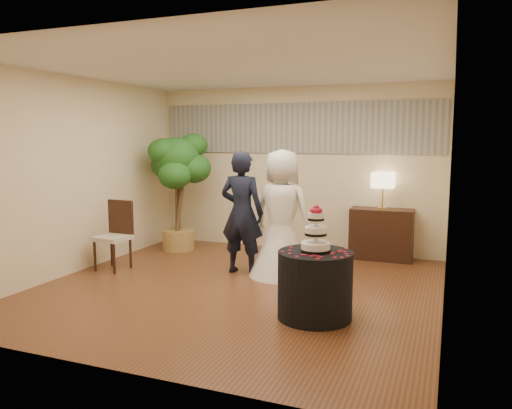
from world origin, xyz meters
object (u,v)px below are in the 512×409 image
at_px(table_lamp, 383,191).
at_px(ficus_tree, 178,191).
at_px(bride, 282,213).
at_px(cake_table, 315,285).
at_px(console, 381,234).
at_px(groom, 242,213).
at_px(wedding_cake, 316,228).
at_px(side_chair, 112,236).

xyz_separation_m(table_lamp, ficus_tree, (-3.37, -0.61, -0.08)).
distance_m(bride, cake_table, 1.78).
relative_size(console, table_lamp, 1.69).
bearing_deg(groom, bride, -171.99).
height_order(bride, console, bride).
bearing_deg(groom, ficus_tree, -30.87).
xyz_separation_m(bride, wedding_cake, (0.87, -1.47, 0.09)).
relative_size(wedding_cake, console, 0.51).
height_order(console, side_chair, side_chair).
bearing_deg(side_chair, bride, 18.03).
distance_m(bride, ficus_tree, 2.37).
xyz_separation_m(cake_table, side_chair, (-3.29, 0.86, 0.14)).
bearing_deg(ficus_tree, cake_table, -37.71).
bearing_deg(wedding_cake, groom, 136.05).
bearing_deg(groom, console, -137.75).
distance_m(groom, wedding_cake, 2.01).
height_order(bride, cake_table, bride).
height_order(cake_table, table_lamp, table_lamp).
distance_m(cake_table, side_chair, 3.40).
bearing_deg(ficus_tree, wedding_cake, -37.71).
distance_m(groom, cake_table, 2.07).
xyz_separation_m(bride, side_chair, (-2.42, -0.61, -0.38)).
xyz_separation_m(ficus_tree, side_chair, (-0.23, -1.51, -0.52)).
bearing_deg(cake_table, console, 84.04).
height_order(groom, cake_table, groom).
xyz_separation_m(cake_table, console, (0.31, 2.97, 0.04)).
bearing_deg(wedding_cake, ficus_tree, 142.29).
bearing_deg(ficus_tree, groom, -31.09).
xyz_separation_m(wedding_cake, console, (0.31, 2.97, -0.58)).
bearing_deg(bride, cake_table, 131.15).
bearing_deg(table_lamp, bride, -128.11).
height_order(ficus_tree, side_chair, ficus_tree).
bearing_deg(bride, side_chair, 24.79).
xyz_separation_m(bride, cake_table, (0.87, -1.47, -0.52)).
height_order(table_lamp, side_chair, table_lamp).
bearing_deg(groom, side_chair, 16.34).
distance_m(ficus_tree, side_chair, 1.61).
bearing_deg(console, groom, -138.76).
relative_size(console, side_chair, 0.96).
distance_m(table_lamp, ficus_tree, 3.42).
height_order(groom, table_lamp, groom).
bearing_deg(console, table_lamp, 0.00).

